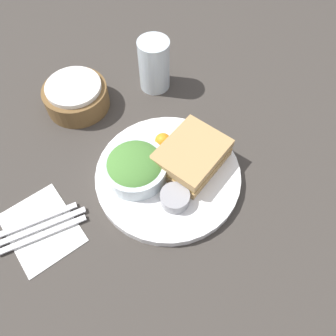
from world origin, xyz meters
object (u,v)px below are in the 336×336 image
fork (43,235)px  spoon (39,220)px  plate (168,175)px  salad_bowl (135,167)px  sandwich (192,155)px  dressing_cup (175,198)px  knife (41,227)px  drink_glass (154,65)px  bread_basket (76,96)px

fork → spoon: (0.01, 0.04, 0.00)m
plate → salad_bowl: 0.08m
sandwich → fork: size_ratio=0.96×
dressing_cup → knife: (-0.25, 0.12, -0.03)m
salad_bowl → fork: size_ratio=0.77×
drink_glass → fork: size_ratio=0.76×
fork → knife: bearing=-90.0°
bread_basket → spoon: 0.33m
salad_bowl → drink_glass: (0.21, 0.21, 0.02)m
dressing_cup → bread_basket: bread_basket is taller
knife → bread_basket: bearing=-119.7°
dressing_cup → drink_glass: bearing=60.5°
plate → spoon: plate is taller
drink_glass → knife: bearing=-155.8°
salad_bowl → spoon: size_ratio=0.86×
plate → knife: plate is taller
sandwich → dressing_cup: bearing=-148.4°
bread_basket → plate: bearing=-80.6°
drink_glass → bread_basket: drink_glass is taller
plate → knife: bearing=167.6°
sandwich → drink_glass: (0.09, 0.26, 0.02)m
fork → knife: (0.00, 0.02, 0.00)m
sandwich → knife: bearing=168.2°
sandwich → salad_bowl: size_ratio=1.24×
drink_glass → fork: bearing=-154.1°
salad_bowl → dressing_cup: salad_bowl is taller
bread_basket → knife: bread_basket is taller
sandwich → salad_bowl: 0.12m
plate → knife: (-0.28, 0.06, -0.00)m
drink_glass → bread_basket: 0.21m
fork → salad_bowl: bearing=-168.2°
plate → knife: size_ratio=1.69×
bread_basket → spoon: bread_basket is taller
fork → knife: 0.02m
dressing_cup → drink_glass: drink_glass is taller
plate → dressing_cup: dressing_cup is taller
salad_bowl → drink_glass: bearing=46.0°
sandwich → bread_basket: size_ratio=1.08×
salad_bowl → dressing_cup: 0.11m
drink_glass → dressing_cup: bearing=-119.5°
dressing_cup → bread_basket: size_ratio=0.38×
bread_basket → spoon: (-0.22, -0.24, -0.03)m
dressing_cup → fork: size_ratio=0.34×
plate → bread_basket: size_ratio=2.00×
salad_bowl → fork: bearing=179.4°
salad_bowl → knife: size_ratio=0.74×
plate → sandwich: (0.06, -0.01, 0.04)m
dressing_cup → drink_glass: size_ratio=0.45×
salad_bowl → bread_basket: size_ratio=0.87×
plate → bread_basket: 0.32m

